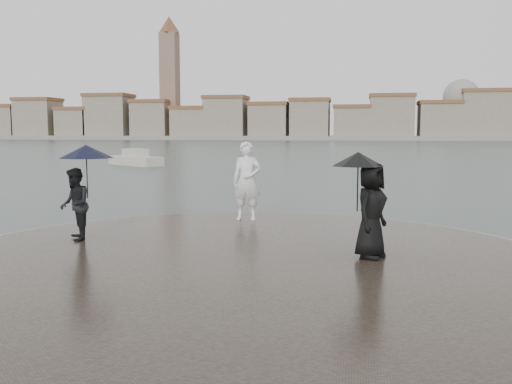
# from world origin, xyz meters

# --- Properties ---
(ground) EXTENTS (400.00, 400.00, 0.00)m
(ground) POSITION_xyz_m (0.00, 0.00, 0.00)
(ground) COLOR #2B3835
(ground) RESTS_ON ground
(kerb_ring) EXTENTS (12.50, 12.50, 0.32)m
(kerb_ring) POSITION_xyz_m (0.00, 3.50, 0.16)
(kerb_ring) COLOR gray
(kerb_ring) RESTS_ON ground
(quay_tip) EXTENTS (11.90, 11.90, 0.36)m
(quay_tip) POSITION_xyz_m (0.00, 3.50, 0.18)
(quay_tip) COLOR #2D261E
(quay_tip) RESTS_ON ground
(statue) EXTENTS (0.78, 0.55, 2.06)m
(statue) POSITION_xyz_m (-0.82, 8.00, 1.39)
(statue) COLOR white
(statue) RESTS_ON quay_tip
(visitor_left) EXTENTS (1.27, 1.15, 2.04)m
(visitor_left) POSITION_xyz_m (-3.80, 4.59, 1.53)
(visitor_left) COLOR black
(visitor_left) RESTS_ON quay_tip
(visitor_right) EXTENTS (1.17, 1.10, 1.95)m
(visitor_right) POSITION_xyz_m (2.24, 3.96, 1.46)
(visitor_right) COLOR black
(visitor_right) RESTS_ON quay_tip
(far_skyline) EXTENTS (260.00, 20.00, 37.00)m
(far_skyline) POSITION_xyz_m (-6.29, 160.71, 5.61)
(far_skyline) COLOR gray
(far_skyline) RESTS_ON ground
(boats) EXTENTS (44.61, 6.61, 1.50)m
(boats) POSITION_xyz_m (4.34, 34.39, 0.38)
(boats) COLOR beige
(boats) RESTS_ON ground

